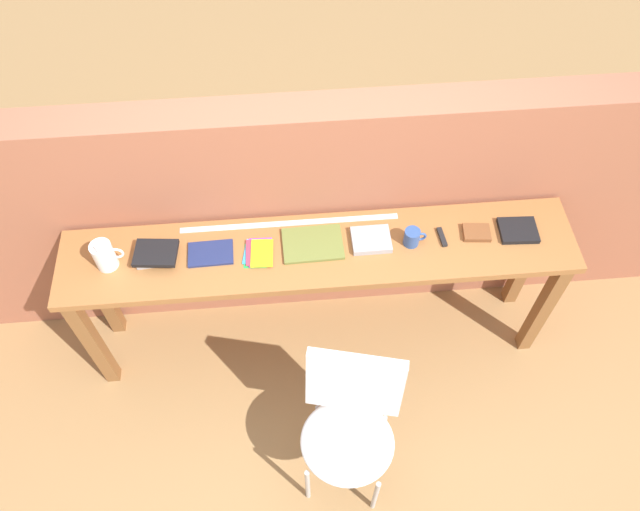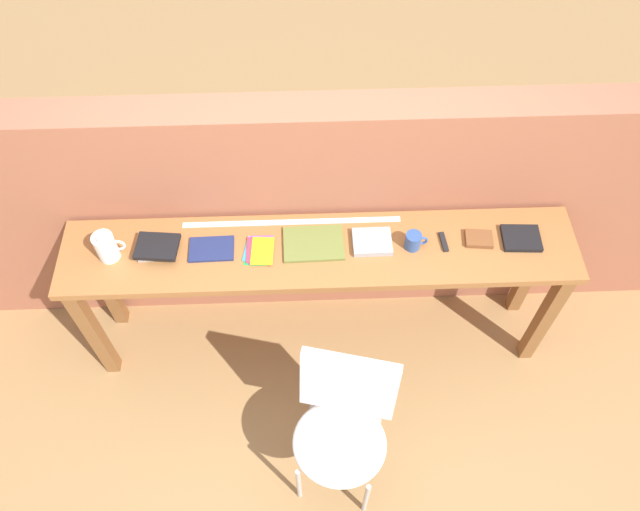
{
  "view_description": "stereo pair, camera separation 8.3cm",
  "coord_description": "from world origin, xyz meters",
  "px_view_note": "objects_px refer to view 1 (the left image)",
  "views": [
    {
      "loc": [
        -0.14,
        -1.43,
        3.32
      ],
      "look_at": [
        0.0,
        0.25,
        0.9
      ],
      "focal_mm": 35.0,
      "sensor_mm": 36.0,
      "label": 1
    },
    {
      "loc": [
        -0.06,
        -1.44,
        3.32
      ],
      "look_at": [
        0.0,
        0.25,
        0.9
      ],
      "focal_mm": 35.0,
      "sensor_mm": 36.0,
      "label": 2
    }
  ],
  "objects_px": {
    "book_open_centre": "(313,244)",
    "chair_white_moulded": "(350,422)",
    "book_stack_leftmost": "(155,254)",
    "leather_journal_brown": "(477,233)",
    "pamphlet_pile_colourful": "(258,253)",
    "magazine_cycling": "(211,253)",
    "mug": "(412,237)",
    "pitcher_white": "(104,255)",
    "multitool_folded": "(442,237)",
    "book_repair_rightmost": "(518,230)"
  },
  "relations": [
    {
      "from": "book_open_centre",
      "to": "chair_white_moulded",
      "type": "bearing_deg",
      "value": -83.31
    },
    {
      "from": "book_stack_leftmost",
      "to": "leather_journal_brown",
      "type": "relative_size",
      "value": 1.64
    },
    {
      "from": "leather_journal_brown",
      "to": "multitool_folded",
      "type": "bearing_deg",
      "value": -171.41
    },
    {
      "from": "mug",
      "to": "book_repair_rightmost",
      "type": "height_order",
      "value": "mug"
    },
    {
      "from": "magazine_cycling",
      "to": "mug",
      "type": "xyz_separation_m",
      "value": [
        0.97,
        -0.02,
        0.04
      ]
    },
    {
      "from": "book_open_centre",
      "to": "leather_journal_brown",
      "type": "relative_size",
      "value": 2.23
    },
    {
      "from": "leather_journal_brown",
      "to": "book_open_centre",
      "type": "bearing_deg",
      "value": -174.61
    },
    {
      "from": "book_repair_rightmost",
      "to": "chair_white_moulded",
      "type": "bearing_deg",
      "value": -137.08
    },
    {
      "from": "book_stack_leftmost",
      "to": "book_repair_rightmost",
      "type": "xyz_separation_m",
      "value": [
        1.75,
        0.0,
        -0.02
      ]
    },
    {
      "from": "chair_white_moulded",
      "to": "book_stack_leftmost",
      "type": "distance_m",
      "value": 1.2
    },
    {
      "from": "book_open_centre",
      "to": "mug",
      "type": "relative_size",
      "value": 2.63
    },
    {
      "from": "chair_white_moulded",
      "to": "magazine_cycling",
      "type": "height_order",
      "value": "magazine_cycling"
    },
    {
      "from": "book_open_centre",
      "to": "multitool_folded",
      "type": "relative_size",
      "value": 2.63
    },
    {
      "from": "pitcher_white",
      "to": "multitool_folded",
      "type": "xyz_separation_m",
      "value": [
        1.6,
        0.02,
        -0.07
      ]
    },
    {
      "from": "chair_white_moulded",
      "to": "book_stack_leftmost",
      "type": "height_order",
      "value": "book_stack_leftmost"
    },
    {
      "from": "chair_white_moulded",
      "to": "magazine_cycling",
      "type": "xyz_separation_m",
      "value": [
        -0.6,
        0.75,
        0.36
      ]
    },
    {
      "from": "book_open_centre",
      "to": "book_repair_rightmost",
      "type": "xyz_separation_m",
      "value": [
        1.01,
        -0.01,
        0.0
      ]
    },
    {
      "from": "magazine_cycling",
      "to": "mug",
      "type": "height_order",
      "value": "mug"
    },
    {
      "from": "mug",
      "to": "pitcher_white",
      "type": "bearing_deg",
      "value": -179.84
    },
    {
      "from": "pamphlet_pile_colourful",
      "to": "book_repair_rightmost",
      "type": "relative_size",
      "value": 0.98
    },
    {
      "from": "pitcher_white",
      "to": "mug",
      "type": "distance_m",
      "value": 1.45
    },
    {
      "from": "chair_white_moulded",
      "to": "book_open_centre",
      "type": "xyz_separation_m",
      "value": [
        -0.11,
        0.76,
        0.36
      ]
    },
    {
      "from": "pamphlet_pile_colourful",
      "to": "leather_journal_brown",
      "type": "bearing_deg",
      "value": 1.47
    },
    {
      "from": "magazine_cycling",
      "to": "book_open_centre",
      "type": "height_order",
      "value": "book_open_centre"
    },
    {
      "from": "magazine_cycling",
      "to": "leather_journal_brown",
      "type": "height_order",
      "value": "leather_journal_brown"
    },
    {
      "from": "pamphlet_pile_colourful",
      "to": "book_open_centre",
      "type": "bearing_deg",
      "value": 6.81
    },
    {
      "from": "magazine_cycling",
      "to": "mug",
      "type": "relative_size",
      "value": 1.95
    },
    {
      "from": "pitcher_white",
      "to": "book_open_centre",
      "type": "bearing_deg",
      "value": 1.93
    },
    {
      "from": "pitcher_white",
      "to": "book_repair_rightmost",
      "type": "bearing_deg",
      "value": 0.71
    },
    {
      "from": "book_open_centre",
      "to": "book_repair_rightmost",
      "type": "height_order",
      "value": "book_repair_rightmost"
    },
    {
      "from": "book_stack_leftmost",
      "to": "magazine_cycling",
      "type": "bearing_deg",
      "value": -0.77
    },
    {
      "from": "mug",
      "to": "book_repair_rightmost",
      "type": "relative_size",
      "value": 0.6
    },
    {
      "from": "mug",
      "to": "book_repair_rightmost",
      "type": "xyz_separation_m",
      "value": [
        0.53,
        0.02,
        -0.03
      ]
    },
    {
      "from": "pamphlet_pile_colourful",
      "to": "pitcher_white",
      "type": "bearing_deg",
      "value": -179.91
    },
    {
      "from": "chair_white_moulded",
      "to": "book_stack_leftmost",
      "type": "bearing_deg",
      "value": 138.57
    },
    {
      "from": "chair_white_moulded",
      "to": "pitcher_white",
      "type": "bearing_deg",
      "value": 145.83
    },
    {
      "from": "chair_white_moulded",
      "to": "multitool_folded",
      "type": "relative_size",
      "value": 8.1
    },
    {
      "from": "book_stack_leftmost",
      "to": "mug",
      "type": "height_order",
      "value": "mug"
    },
    {
      "from": "book_stack_leftmost",
      "to": "mug",
      "type": "distance_m",
      "value": 1.22
    },
    {
      "from": "book_repair_rightmost",
      "to": "leather_journal_brown",
      "type": "bearing_deg",
      "value": -178.2
    },
    {
      "from": "magazine_cycling",
      "to": "book_repair_rightmost",
      "type": "relative_size",
      "value": 1.17
    },
    {
      "from": "pitcher_white",
      "to": "book_stack_leftmost",
      "type": "xyz_separation_m",
      "value": [
        0.22,
        0.02,
        -0.05
      ]
    },
    {
      "from": "chair_white_moulded",
      "to": "book_stack_leftmost",
      "type": "xyz_separation_m",
      "value": [
        -0.85,
        0.75,
        0.38
      ]
    },
    {
      "from": "pitcher_white",
      "to": "pamphlet_pile_colourful",
      "type": "height_order",
      "value": "pitcher_white"
    },
    {
      "from": "pamphlet_pile_colourful",
      "to": "chair_white_moulded",
      "type": "bearing_deg",
      "value": -63.1
    },
    {
      "from": "pamphlet_pile_colourful",
      "to": "book_open_centre",
      "type": "relative_size",
      "value": 0.62
    },
    {
      "from": "chair_white_moulded",
      "to": "multitool_folded",
      "type": "height_order",
      "value": "multitool_folded"
    },
    {
      "from": "book_open_centre",
      "to": "magazine_cycling",
      "type": "bearing_deg",
      "value": -179.77
    },
    {
      "from": "mug",
      "to": "multitool_folded",
      "type": "height_order",
      "value": "mug"
    },
    {
      "from": "multitool_folded",
      "to": "chair_white_moulded",
      "type": "bearing_deg",
      "value": -124.8
    }
  ]
}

